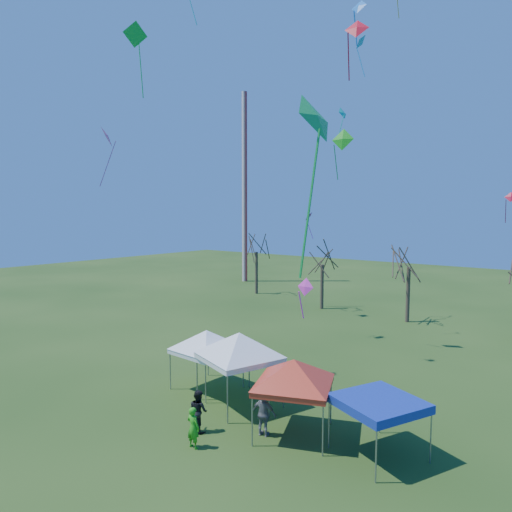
{
  "coord_description": "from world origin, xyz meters",
  "views": [
    {
      "loc": [
        10.8,
        -13.36,
        9.12
      ],
      "look_at": [
        -1.94,
        3.0,
        7.19
      ],
      "focal_mm": 32.0,
      "sensor_mm": 36.0,
      "label": 1
    }
  ],
  "objects": [
    {
      "name": "kite_24",
      "position": [
        -1.0,
        11.41,
        18.77
      ],
      "size": [
        0.77,
        0.99,
        2.27
      ],
      "rotation": [
        0.0,
        0.0,
        4.95
      ],
      "color": "#158FE7",
      "rests_on": "ground"
    },
    {
      "name": "tent_white_west",
      "position": [
        -5.45,
        3.33,
        2.89
      ],
      "size": [
        4.06,
        4.06,
        3.58
      ],
      "rotation": [
        0.0,
        0.0,
        -0.05
      ],
      "color": "gray",
      "rests_on": "ground"
    },
    {
      "name": "radio_mast",
      "position": [
        -28.0,
        34.0,
        12.5
      ],
      "size": [
        0.7,
        0.7,
        25.0
      ],
      "primitive_type": "cylinder",
      "color": "silver",
      "rests_on": "ground"
    },
    {
      "name": "kite_27",
      "position": [
        3.21,
        2.24,
        15.69
      ],
      "size": [
        0.98,
        0.75,
        2.13
      ],
      "rotation": [
        0.0,
        0.0,
        0.33
      ],
      "color": "red",
      "rests_on": "ground"
    },
    {
      "name": "kite_11",
      "position": [
        -3.45,
        14.19,
        13.97
      ],
      "size": [
        1.55,
        0.89,
        3.35
      ],
      "rotation": [
        0.0,
        0.0,
        0.15
      ],
      "color": "#18A019",
      "rests_on": "ground"
    },
    {
      "name": "person_grey",
      "position": [
        -0.02,
        1.06,
        0.92
      ],
      "size": [
        1.15,
        0.64,
        1.85
      ],
      "primitive_type": "imported",
      "rotation": [
        0.0,
        0.0,
        3.33
      ],
      "color": "slate",
      "rests_on": "ground"
    },
    {
      "name": "kite_1",
      "position": [
        0.61,
        3.13,
        5.96
      ],
      "size": [
        0.8,
        0.42,
        1.83
      ],
      "rotation": [
        0.0,
        0.0,
        6.25
      ],
      "color": "#FF38C7",
      "rests_on": "ground"
    },
    {
      "name": "tent_blue",
      "position": [
        4.31,
        2.47,
        2.03
      ],
      "size": [
        3.72,
        3.72,
        2.21
      ],
      "rotation": [
        0.0,
        0.0,
        -0.42
      ],
      "color": "gray",
      "rests_on": "ground"
    },
    {
      "name": "tree_2",
      "position": [
        -2.37,
        24.38,
        6.29
      ],
      "size": [
        3.71,
        3.71,
        8.18
      ],
      "color": "#3D2D21",
      "rests_on": "ground"
    },
    {
      "name": "tree_1",
      "position": [
        -10.77,
        24.65,
        5.79
      ],
      "size": [
        3.42,
        3.42,
        7.54
      ],
      "color": "#3D2D21",
      "rests_on": "ground"
    },
    {
      "name": "kite_14",
      "position": [
        -16.71,
        5.42,
        14.37
      ],
      "size": [
        1.81,
        1.64,
        4.2
      ],
      "rotation": [
        0.0,
        0.0,
        2.52
      ],
      "color": "#E03179",
      "rests_on": "ground"
    },
    {
      "name": "kite_13",
      "position": [
        -10.17,
        21.07,
        8.87
      ],
      "size": [
        0.87,
        1.09,
        2.41
      ],
      "rotation": [
        0.0,
        0.0,
        4.94
      ],
      "color": "purple",
      "rests_on": "ground"
    },
    {
      "name": "person_dark",
      "position": [
        -2.44,
        -0.3,
        0.88
      ],
      "size": [
        0.96,
        0.81,
        1.76
      ],
      "primitive_type": "imported",
      "rotation": [
        0.0,
        0.0,
        2.96
      ],
      "color": "black",
      "rests_on": "ground"
    },
    {
      "name": "ground",
      "position": [
        0.0,
        0.0,
        0.0
      ],
      "size": [
        140.0,
        140.0,
        0.0
      ],
      "primitive_type": "plane",
      "color": "#204014",
      "rests_on": "ground"
    },
    {
      "name": "kite_18",
      "position": [
        0.94,
        7.07,
        18.68
      ],
      "size": [
        0.84,
        0.51,
        2.07
      ],
      "rotation": [
        0.0,
        0.0,
        6.18
      ],
      "color": "blue",
      "rests_on": "ground"
    },
    {
      "name": "person_green",
      "position": [
        -1.61,
        -1.41,
        0.82
      ],
      "size": [
        0.6,
        0.39,
        1.64
      ],
      "primitive_type": "imported",
      "rotation": [
        0.0,
        0.0,
        3.14
      ],
      "color": "green",
      "rests_on": "ground"
    },
    {
      "name": "tree_0",
      "position": [
        -20.85,
        27.38,
        6.49
      ],
      "size": [
        3.83,
        3.83,
        8.44
      ],
      "color": "#3D2D21",
      "rests_on": "ground"
    },
    {
      "name": "tent_white_mid",
      "position": [
        -2.86,
        2.88,
        3.25
      ],
      "size": [
        4.32,
        4.32,
        4.03
      ],
      "rotation": [
        0.0,
        0.0,
        -0.33
      ],
      "color": "gray",
      "rests_on": "ground"
    },
    {
      "name": "kite_8",
      "position": [
        -9.64,
        2.48,
        18.52
      ],
      "size": [
        0.96,
        1.42,
        3.95
      ],
      "rotation": [
        0.0,
        0.0,
        4.34
      ],
      "color": "green",
      "rests_on": "ground"
    },
    {
      "name": "tent_red",
      "position": [
        0.89,
        1.89,
        2.98
      ],
      "size": [
        3.87,
        3.87,
        3.69
      ],
      "rotation": [
        0.0,
        0.0,
        0.39
      ],
      "color": "gray",
      "rests_on": "ground"
    },
    {
      "name": "kite_5",
      "position": [
        5.37,
        -4.2,
        11.26
      ],
      "size": [
        0.78,
        1.33,
        4.28
      ],
      "rotation": [
        0.0,
        0.0,
        1.58
      ],
      "color": "green",
      "rests_on": "ground"
    },
    {
      "name": "kite_2",
      "position": [
        -7.77,
        22.51,
        17.63
      ],
      "size": [
        0.68,
        1.2,
        2.86
      ],
      "rotation": [
        0.0,
        0.0,
        1.47
      ],
      "color": "#0CBEA6",
      "rests_on": "ground"
    },
    {
      "name": "kite_19",
      "position": [
        5.44,
        20.95,
        10.17
      ],
      "size": [
        0.82,
        0.56,
        2.08
      ],
      "rotation": [
        0.0,
        0.0,
        0.11
      ],
      "color": "red",
      "rests_on": "ground"
    }
  ]
}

